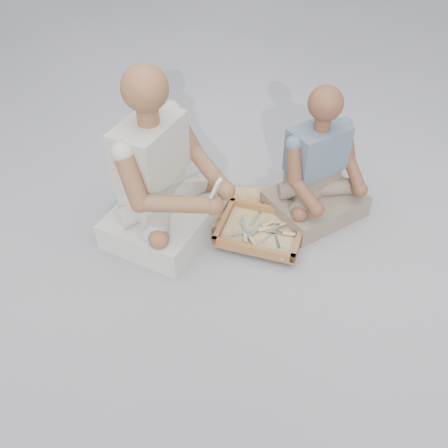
% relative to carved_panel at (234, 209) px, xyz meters
% --- Properties ---
extents(ground, '(60.00, 60.00, 0.00)m').
position_rel_carved_panel_xyz_m(ground, '(0.14, -0.64, -0.02)').
color(ground, '#9D9CA2').
rests_on(ground, ground).
extents(carved_panel, '(0.62, 0.48, 0.04)m').
position_rel_carved_panel_xyz_m(carved_panel, '(0.00, 0.00, 0.00)').
color(carved_panel, olive).
rests_on(carved_panel, ground).
extents(tool_tray, '(0.48, 0.40, 0.06)m').
position_rel_carved_panel_xyz_m(tool_tray, '(0.20, -0.19, 0.04)').
color(tool_tray, brown).
rests_on(tool_tray, carved_panel).
extents(chisel_0, '(0.14, 0.19, 0.02)m').
position_rel_carved_panel_xyz_m(chisel_0, '(0.22, -0.17, 0.06)').
color(chisel_0, silver).
rests_on(chisel_0, tool_tray).
extents(chisel_1, '(0.22, 0.02, 0.02)m').
position_rel_carved_panel_xyz_m(chisel_1, '(0.34, -0.20, 0.05)').
color(chisel_1, silver).
rests_on(chisel_1, tool_tray).
extents(chisel_2, '(0.22, 0.07, 0.02)m').
position_rel_carved_panel_xyz_m(chisel_2, '(0.33, -0.11, 0.04)').
color(chisel_2, silver).
rests_on(chisel_2, tool_tray).
extents(chisel_3, '(0.12, 0.20, 0.02)m').
position_rel_carved_panel_xyz_m(chisel_3, '(0.30, -0.15, 0.04)').
color(chisel_3, silver).
rests_on(chisel_3, tool_tray).
extents(chisel_4, '(0.07, 0.22, 0.02)m').
position_rel_carved_panel_xyz_m(chisel_4, '(0.18, -0.02, 0.05)').
color(chisel_4, silver).
rests_on(chisel_4, tool_tray).
extents(chisel_5, '(0.08, 0.22, 0.02)m').
position_rel_carved_panel_xyz_m(chisel_5, '(0.13, -0.28, 0.06)').
color(chisel_5, silver).
rests_on(chisel_5, tool_tray).
extents(chisel_6, '(0.20, 0.12, 0.02)m').
position_rel_carved_panel_xyz_m(chisel_6, '(0.20, -0.20, 0.05)').
color(chisel_6, silver).
rests_on(chisel_6, tool_tray).
extents(chisel_7, '(0.19, 0.15, 0.02)m').
position_rel_carved_panel_xyz_m(chisel_7, '(0.36, -0.11, 0.05)').
color(chisel_7, silver).
rests_on(chisel_7, tool_tray).
extents(chisel_8, '(0.14, 0.19, 0.02)m').
position_rel_carved_panel_xyz_m(chisel_8, '(0.17, -0.29, 0.06)').
color(chisel_8, silver).
rests_on(chisel_8, tool_tray).
extents(chisel_9, '(0.10, 0.21, 0.02)m').
position_rel_carved_panel_xyz_m(chisel_9, '(0.33, -0.34, 0.05)').
color(chisel_9, silver).
rests_on(chisel_9, tool_tray).
extents(wood_chip_0, '(0.02, 0.02, 0.00)m').
position_rel_carved_panel_xyz_m(wood_chip_0, '(0.49, -0.24, -0.02)').
color(wood_chip_0, tan).
rests_on(wood_chip_0, ground).
extents(wood_chip_1, '(0.02, 0.02, 0.00)m').
position_rel_carved_panel_xyz_m(wood_chip_1, '(0.52, -0.17, -0.02)').
color(wood_chip_1, tan).
rests_on(wood_chip_1, ground).
extents(wood_chip_2, '(0.02, 0.02, 0.00)m').
position_rel_carved_panel_xyz_m(wood_chip_2, '(0.54, -0.47, -0.02)').
color(wood_chip_2, tan).
rests_on(wood_chip_2, ground).
extents(wood_chip_3, '(0.02, 0.02, 0.00)m').
position_rel_carved_panel_xyz_m(wood_chip_3, '(0.45, -0.33, -0.02)').
color(wood_chip_3, tan).
rests_on(wood_chip_3, ground).
extents(wood_chip_4, '(0.02, 0.02, 0.00)m').
position_rel_carved_panel_xyz_m(wood_chip_4, '(0.04, 0.19, -0.02)').
color(wood_chip_4, tan).
rests_on(wood_chip_4, ground).
extents(wood_chip_5, '(0.02, 0.02, 0.00)m').
position_rel_carved_panel_xyz_m(wood_chip_5, '(0.54, -0.29, -0.02)').
color(wood_chip_5, tan).
rests_on(wood_chip_5, ground).
extents(wood_chip_6, '(0.02, 0.02, 0.00)m').
position_rel_carved_panel_xyz_m(wood_chip_6, '(0.54, -0.13, -0.02)').
color(wood_chip_6, tan).
rests_on(wood_chip_6, ground).
extents(wood_chip_7, '(0.02, 0.02, 0.00)m').
position_rel_carved_panel_xyz_m(wood_chip_7, '(0.03, -0.45, -0.02)').
color(wood_chip_7, tan).
rests_on(wood_chip_7, ground).
extents(wood_chip_8, '(0.02, 0.02, 0.00)m').
position_rel_carved_panel_xyz_m(wood_chip_8, '(-0.13, -0.17, -0.02)').
color(wood_chip_8, tan).
rests_on(wood_chip_8, ground).
extents(wood_chip_9, '(0.02, 0.02, 0.00)m').
position_rel_carved_panel_xyz_m(wood_chip_9, '(0.51, 0.15, -0.02)').
color(wood_chip_9, tan).
rests_on(wood_chip_9, ground).
extents(wood_chip_10, '(0.02, 0.02, 0.00)m').
position_rel_carved_panel_xyz_m(wood_chip_10, '(0.28, -0.44, -0.02)').
color(wood_chip_10, tan).
rests_on(wood_chip_10, ground).
extents(wood_chip_11, '(0.02, 0.02, 0.00)m').
position_rel_carved_panel_xyz_m(wood_chip_11, '(0.40, 0.04, -0.02)').
color(wood_chip_11, tan).
rests_on(wood_chip_11, ground).
extents(wood_chip_12, '(0.02, 0.02, 0.00)m').
position_rel_carved_panel_xyz_m(wood_chip_12, '(0.52, 0.10, -0.02)').
color(wood_chip_12, tan).
rests_on(wood_chip_12, ground).
extents(wood_chip_13, '(0.02, 0.02, 0.00)m').
position_rel_carved_panel_xyz_m(wood_chip_13, '(0.31, -0.25, -0.02)').
color(wood_chip_13, tan).
rests_on(wood_chip_13, ground).
extents(wood_chip_14, '(0.02, 0.02, 0.00)m').
position_rel_carved_panel_xyz_m(wood_chip_14, '(0.17, -0.25, -0.02)').
color(wood_chip_14, tan).
rests_on(wood_chip_14, ground).
extents(wood_chip_15, '(0.02, 0.02, 0.00)m').
position_rel_carved_panel_xyz_m(wood_chip_15, '(-0.01, -0.18, -0.02)').
color(wood_chip_15, tan).
rests_on(wood_chip_15, ground).
extents(craftsman, '(0.72, 0.73, 0.99)m').
position_rel_carved_panel_xyz_m(craftsman, '(-0.35, -0.24, 0.32)').
color(craftsman, beige).
rests_on(craftsman, ground).
extents(companion, '(0.65, 0.65, 0.80)m').
position_rel_carved_panel_xyz_m(companion, '(0.46, 0.12, 0.25)').
color(companion, '#7E695A').
rests_on(companion, ground).
extents(mobile_phone, '(0.06, 0.06, 0.11)m').
position_rel_carved_panel_xyz_m(mobile_phone, '(-0.01, -0.39, 0.45)').
color(mobile_phone, silver).
rests_on(mobile_phone, craftsman).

